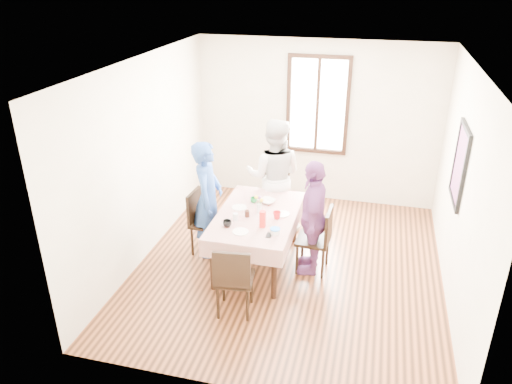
% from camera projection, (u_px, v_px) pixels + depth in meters
% --- Properties ---
extents(ground, '(4.50, 4.50, 0.00)m').
position_uv_depth(ground, '(289.00, 265.00, 6.71)').
color(ground, '#311B0E').
rests_on(ground, ground).
extents(back_wall, '(4.00, 0.00, 4.00)m').
position_uv_depth(back_wall, '(317.00, 123.00, 8.12)').
color(back_wall, beige).
rests_on(back_wall, ground).
extents(right_wall, '(0.00, 4.50, 4.50)m').
position_uv_depth(right_wall, '(462.00, 190.00, 5.70)').
color(right_wall, beige).
rests_on(right_wall, ground).
extents(window_frame, '(1.02, 0.06, 1.62)m').
position_uv_depth(window_frame, '(318.00, 105.00, 7.98)').
color(window_frame, black).
rests_on(window_frame, back_wall).
extents(window_pane, '(0.90, 0.02, 1.50)m').
position_uv_depth(window_pane, '(318.00, 105.00, 7.99)').
color(window_pane, white).
rests_on(window_pane, back_wall).
extents(art_poster, '(0.04, 0.76, 0.96)m').
position_uv_depth(art_poster, '(460.00, 165.00, 5.88)').
color(art_poster, red).
rests_on(art_poster, right_wall).
extents(dining_table, '(0.90, 1.52, 0.75)m').
position_uv_depth(dining_table, '(257.00, 239.00, 6.60)').
color(dining_table, black).
rests_on(dining_table, ground).
extents(tablecloth, '(1.02, 1.64, 0.01)m').
position_uv_depth(tablecloth, '(257.00, 214.00, 6.44)').
color(tablecloth, '#630803').
rests_on(tablecloth, dining_table).
extents(chair_left, '(0.44, 0.44, 0.91)m').
position_uv_depth(chair_left, '(207.00, 223.00, 6.85)').
color(chair_left, black).
rests_on(chair_left, ground).
extents(chair_right, '(0.44, 0.44, 0.91)m').
position_uv_depth(chair_right, '(313.00, 239.00, 6.44)').
color(chair_right, black).
rests_on(chair_right, ground).
extents(chair_far, '(0.44, 0.44, 0.91)m').
position_uv_depth(chair_far, '(274.00, 201.00, 7.48)').
color(chair_far, black).
rests_on(chair_far, ground).
extents(chair_near, '(0.47, 0.47, 0.91)m').
position_uv_depth(chair_near, '(235.00, 278.00, 5.64)').
color(chair_near, black).
rests_on(chair_near, ground).
extents(person_left, '(0.46, 0.64, 1.65)m').
position_uv_depth(person_left, '(208.00, 199.00, 6.69)').
color(person_left, '#264990').
rests_on(person_left, ground).
extents(person_far, '(0.90, 0.73, 1.76)m').
position_uv_depth(person_far, '(274.00, 176.00, 7.28)').
color(person_far, beige).
rests_on(person_far, ground).
extents(person_right, '(0.44, 0.94, 1.56)m').
position_uv_depth(person_right, '(313.00, 217.00, 6.30)').
color(person_right, '#793C79').
rests_on(person_right, ground).
extents(mug_black, '(0.14, 0.14, 0.09)m').
position_uv_depth(mug_black, '(227.00, 223.00, 6.10)').
color(mug_black, black).
rests_on(mug_black, tablecloth).
extents(mug_flag, '(0.15, 0.15, 0.10)m').
position_uv_depth(mug_flag, '(277.00, 215.00, 6.29)').
color(mug_flag, red).
rests_on(mug_flag, tablecloth).
extents(mug_green, '(0.09, 0.09, 0.07)m').
position_uv_depth(mug_green, '(254.00, 200.00, 6.73)').
color(mug_green, '#0C7226').
rests_on(mug_green, tablecloth).
extents(serving_bowl, '(0.27, 0.27, 0.05)m').
position_uv_depth(serving_bowl, '(268.00, 201.00, 6.72)').
color(serving_bowl, white).
rests_on(serving_bowl, tablecloth).
extents(juice_carton, '(0.07, 0.07, 0.22)m').
position_uv_depth(juice_carton, '(263.00, 219.00, 6.07)').
color(juice_carton, red).
rests_on(juice_carton, tablecloth).
extents(butter_tub, '(0.12, 0.12, 0.06)m').
position_uv_depth(butter_tub, '(275.00, 231.00, 5.95)').
color(butter_tub, white).
rests_on(butter_tub, tablecloth).
extents(jam_jar, '(0.06, 0.06, 0.09)m').
position_uv_depth(jam_jar, '(247.00, 214.00, 6.34)').
color(jam_jar, black).
rests_on(jam_jar, tablecloth).
extents(drinking_glass, '(0.07, 0.07, 0.10)m').
position_uv_depth(drinking_glass, '(235.00, 217.00, 6.25)').
color(drinking_glass, silver).
rests_on(drinking_glass, tablecloth).
extents(smartphone, '(0.07, 0.13, 0.01)m').
position_uv_depth(smartphone, '(269.00, 235.00, 5.92)').
color(smartphone, black).
rests_on(smartphone, tablecloth).
extents(flower_vase, '(0.06, 0.06, 0.12)m').
position_uv_depth(flower_vase, '(259.00, 208.00, 6.44)').
color(flower_vase, silver).
rests_on(flower_vase, tablecloth).
extents(plate_left, '(0.20, 0.20, 0.01)m').
position_uv_depth(plate_left, '(239.00, 207.00, 6.59)').
color(plate_left, white).
rests_on(plate_left, tablecloth).
extents(plate_right, '(0.20, 0.20, 0.01)m').
position_uv_depth(plate_right, '(282.00, 214.00, 6.42)').
color(plate_right, white).
rests_on(plate_right, tablecloth).
extents(plate_near, '(0.20, 0.20, 0.01)m').
position_uv_depth(plate_near, '(241.00, 232.00, 5.99)').
color(plate_near, white).
rests_on(plate_near, tablecloth).
extents(butter_lid, '(0.12, 0.12, 0.01)m').
position_uv_depth(butter_lid, '(275.00, 229.00, 5.93)').
color(butter_lid, blue).
rests_on(butter_lid, butter_tub).
extents(flower_bunch, '(0.09, 0.09, 0.10)m').
position_uv_depth(flower_bunch, '(259.00, 201.00, 6.40)').
color(flower_bunch, yellow).
rests_on(flower_bunch, flower_vase).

